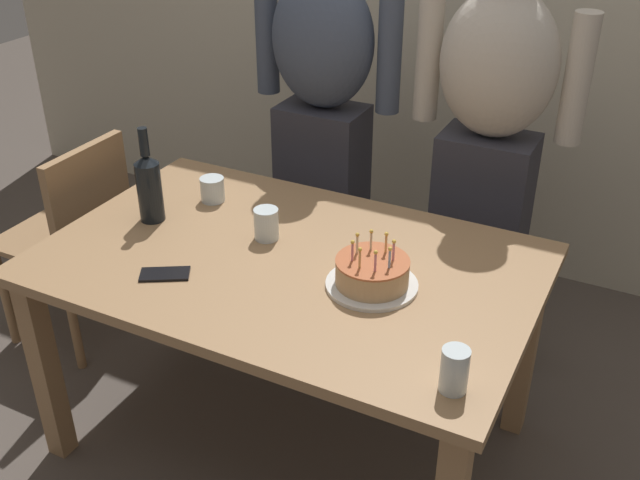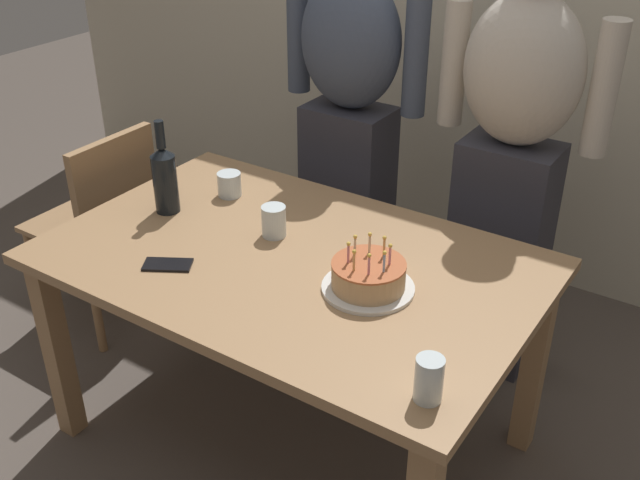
% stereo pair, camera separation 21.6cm
% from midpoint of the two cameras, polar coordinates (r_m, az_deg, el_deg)
% --- Properties ---
extents(ground_plane, '(10.00, 10.00, 0.00)m').
position_cam_midpoint_polar(ground_plane, '(2.73, -4.49, -14.87)').
color(ground_plane, '#564C44').
extents(dining_table, '(1.50, 0.96, 0.74)m').
position_cam_midpoint_polar(dining_table, '(2.33, -5.11, -3.53)').
color(dining_table, '#A37A51').
rests_on(dining_table, ground_plane).
extents(birthday_cake, '(0.27, 0.27, 0.15)m').
position_cam_midpoint_polar(birthday_cake, '(2.11, 1.09, -2.71)').
color(birthday_cake, white).
rests_on(birthday_cake, dining_table).
extents(water_glass_near, '(0.08, 0.08, 0.09)m').
position_cam_midpoint_polar(water_glass_near, '(2.64, -10.57, 3.77)').
color(water_glass_near, silver).
rests_on(water_glass_near, dining_table).
extents(water_glass_far, '(0.07, 0.07, 0.12)m').
position_cam_midpoint_polar(water_glass_far, '(1.76, 6.75, -9.98)').
color(water_glass_far, silver).
rests_on(water_glass_far, dining_table).
extents(water_glass_side, '(0.08, 0.08, 0.10)m').
position_cam_midpoint_polar(water_glass_side, '(2.37, -6.75, 1.16)').
color(water_glass_side, silver).
rests_on(water_glass_side, dining_table).
extents(wine_bottle, '(0.08, 0.08, 0.32)m').
position_cam_midpoint_polar(wine_bottle, '(2.52, -15.37, 3.97)').
color(wine_bottle, black).
rests_on(wine_bottle, dining_table).
extents(cell_phone, '(0.16, 0.14, 0.01)m').
position_cam_midpoint_polar(cell_phone, '(2.25, -14.50, -2.62)').
color(cell_phone, black).
rests_on(cell_phone, dining_table).
extents(person_man_bearded, '(0.61, 0.27, 1.66)m').
position_cam_midpoint_polar(person_man_bearded, '(2.98, -1.91, 9.29)').
color(person_man_bearded, '#33333D').
rests_on(person_man_bearded, ground_plane).
extents(person_woman_cardigan, '(0.61, 0.27, 1.66)m').
position_cam_midpoint_polar(person_woman_cardigan, '(2.74, 10.57, 6.91)').
color(person_woman_cardigan, '#33333D').
rests_on(person_woman_cardigan, ground_plane).
extents(dining_chair, '(0.42, 0.42, 0.87)m').
position_cam_midpoint_polar(dining_chair, '(3.08, -20.07, 0.75)').
color(dining_chair, '#A37A51').
rests_on(dining_chair, ground_plane).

